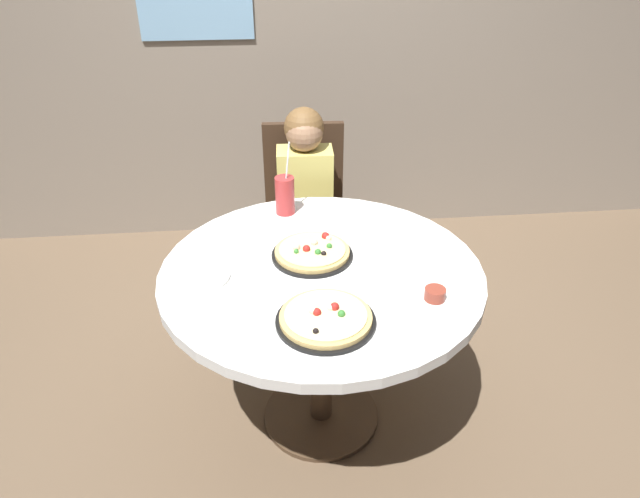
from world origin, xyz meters
name	(u,v)px	position (x,y,z in m)	size (l,w,h in m)	color
ground_plane	(321,416)	(0.00, 0.00, 0.00)	(8.00, 8.00, 0.00)	brown
dining_table	(321,292)	(0.00, 0.00, 0.65)	(1.15, 1.15, 0.75)	white
chair_wooden	(305,208)	(0.00, 0.90, 0.53)	(0.42, 0.42, 0.95)	#382619
diner_child	(306,234)	(0.00, 0.71, 0.48)	(0.27, 0.42, 1.08)	#3F4766
pizza_veggie	(312,252)	(-0.03, 0.08, 0.77)	(0.30, 0.30, 0.05)	black
pizza_cheese	(326,318)	(-0.02, -0.31, 0.77)	(0.31, 0.31, 0.05)	black
soda_cup	(285,195)	(-0.11, 0.44, 0.83)	(0.08, 0.08, 0.31)	#B73333
sauce_bowl	(435,294)	(0.35, -0.22, 0.77)	(0.07, 0.07, 0.04)	brown
plate_small	(204,277)	(-0.41, -0.03, 0.76)	(0.18, 0.18, 0.01)	white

